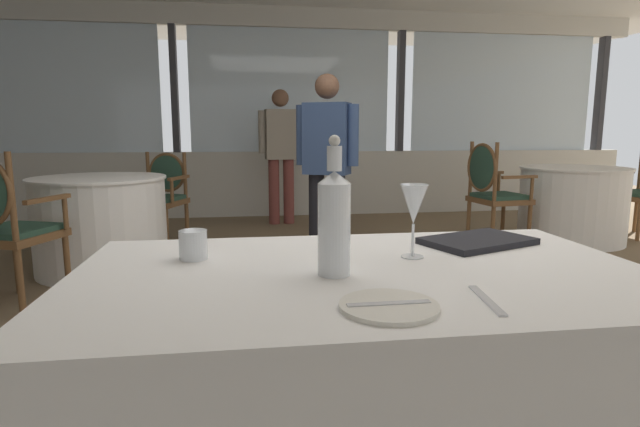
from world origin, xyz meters
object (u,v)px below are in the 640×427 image
dining_chair_0_0 (1,218)px  dining_chair_1_1 (492,186)px  wine_glass (414,206)px  side_plate (389,306)px  water_tumbler (193,245)px  menu_book (477,241)px  diner_person_0 (281,149)px  diner_person_1 (327,160)px  water_bottle (334,220)px  dining_chair_0_1 (161,191)px

dining_chair_0_0 → dining_chair_1_1: size_ratio=0.98×
wine_glass → dining_chair_1_1: (1.85, 3.17, -0.31)m
side_plate → water_tumbler: (-0.43, 0.46, 0.04)m
wine_glass → menu_book: size_ratio=0.63×
diner_person_0 → diner_person_1: diner_person_0 is taller
dining_chair_1_1 → diner_person_0: bearing=133.2°
water_bottle → dining_chair_1_1: size_ratio=0.34×
water_bottle → dining_chair_0_1: 4.00m
side_plate → diner_person_0: 5.11m
dining_chair_0_1 → side_plate: bearing=35.7°
menu_book → dining_chair_0_0: dining_chair_0_0 is taller
side_plate → dining_chair_0_1: dining_chair_0_1 is taller
dining_chair_0_0 → water_tumbler: bearing=-123.7°
dining_chair_0_1 → diner_person_1: (1.49, -0.98, 0.35)m
wine_glass → side_plate: bearing=-114.5°
water_bottle → menu_book: bearing=28.3°
menu_book → dining_chair_1_1: bearing=40.5°
side_plate → dining_chair_0_1: size_ratio=0.22×
diner_person_0 → diner_person_1: bearing=-178.1°
dining_chair_1_1 → diner_person_1: size_ratio=0.65×
dining_chair_0_0 → diner_person_0: size_ratio=0.62×
water_bottle → dining_chair_0_1: bearing=105.4°
water_bottle → menu_book: (0.51, 0.27, -0.13)m
side_plate → diner_person_1: 3.15m
dining_chair_1_1 → side_plate: bearing=-127.6°
dining_chair_1_1 → diner_person_1: bearing=-173.2°
menu_book → diner_person_1: size_ratio=0.21×
water_tumbler → diner_person_1: 2.78m
wine_glass → diner_person_1: size_ratio=0.13×
diner_person_1 → water_bottle: bearing=-161.2°
dining_chair_0_1 → diner_person_0: size_ratio=0.57×
water_tumbler → dining_chair_0_0: dining_chair_0_0 is taller
dining_chair_1_1 → diner_person_1: (-1.67, -0.44, 0.29)m
dining_chair_0_0 → diner_person_1: 2.30m
menu_book → dining_chair_1_1: (1.59, 3.03, -0.17)m
dining_chair_0_1 → diner_person_0: 1.64m
wine_glass → water_bottle: bearing=-150.7°
water_tumbler → dining_chair_1_1: (2.46, 3.10, -0.20)m
water_bottle → dining_chair_0_0: 2.71m
side_plate → water_bottle: size_ratio=0.59×
dining_chair_0_1 → water_bottle: bearing=35.8°
diner_person_1 → dining_chair_0_0: bearing=137.5°
dining_chair_0_0 → diner_person_1: bearing=-49.4°
dining_chair_0_0 → diner_person_0: (1.89, 2.78, 0.32)m
dining_chair_0_0 → dining_chair_1_1: (3.81, 1.23, 0.01)m
wine_glass → dining_chair_0_1: 3.95m
side_plate → water_bottle: 0.30m
side_plate → dining_chair_1_1: (2.03, 3.56, -0.17)m
dining_chair_0_0 → diner_person_1: diner_person_1 is taller
dining_chair_0_1 → dining_chair_1_1: bearing=100.7°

